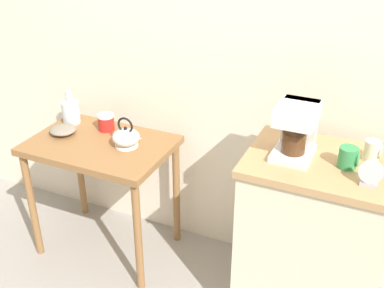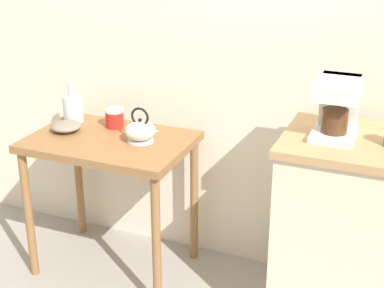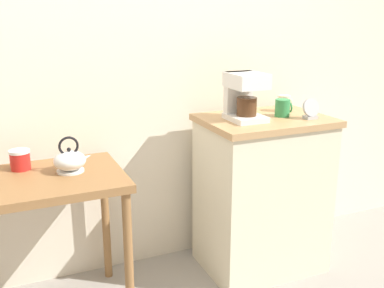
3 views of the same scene
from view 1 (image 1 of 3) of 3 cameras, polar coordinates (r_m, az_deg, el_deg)
The scene contains 12 objects.
ground_plane at distance 3.01m, azimuth 0.77°, elevation -14.74°, with size 8.00×8.00×0.00m, color gray.
back_wall at distance 2.59m, azimuth 6.33°, elevation 13.52°, with size 4.40×0.10×2.80m, color beige.
wooden_table at distance 2.85m, azimuth -10.77°, elevation -1.73°, with size 0.82×0.56×0.76m.
kitchen_counter at distance 2.55m, azimuth 14.18°, elevation -11.07°, with size 0.71×0.53×0.94m.
bowl_stoneware at distance 2.93m, azimuth -15.16°, elevation 1.65°, with size 0.16×0.16×0.05m.
teakettle at distance 2.71m, azimuth -7.85°, elevation 0.80°, with size 0.19×0.16×0.18m.
glass_carafe_vase at distance 3.05m, azimuth -14.30°, elevation 3.81°, with size 0.11×0.11×0.21m.
canister_enamel at distance 2.92m, azimuth -10.23°, elevation 2.58°, with size 0.10×0.10×0.10m.
coffee_maker at distance 2.24m, azimuth 12.41°, elevation 1.95°, with size 0.18×0.22×0.26m.
mug_tall_green at distance 2.24m, azimuth 18.19°, elevation -1.55°, with size 0.09×0.08×0.10m.
mug_small_cream at distance 2.34m, azimuth 20.78°, elevation -0.72°, with size 0.08×0.07×0.10m.
table_clock at distance 2.13m, azimuth 20.57°, elevation -3.44°, with size 0.10×0.05×0.11m.
Camera 1 is at (0.88, -2.03, 2.04)m, focal length 44.61 mm.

